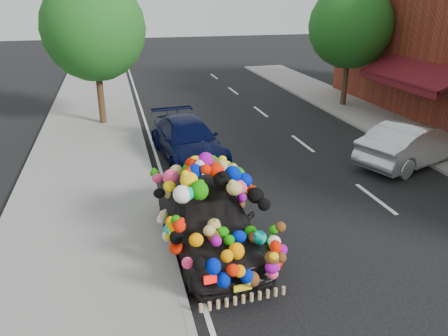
{
  "coord_description": "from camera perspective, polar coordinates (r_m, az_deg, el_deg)",
  "views": [
    {
      "loc": [
        -3.25,
        -9.64,
        5.35
      ],
      "look_at": [
        -0.62,
        0.67,
        1.08
      ],
      "focal_mm": 35.0,
      "sensor_mm": 36.0,
      "label": 1
    }
  ],
  "objects": [
    {
      "name": "tree_near_sidewalk",
      "position": [
        19.2,
        -16.67,
        17.01
      ],
      "size": [
        4.2,
        4.2,
        6.13
      ],
      "color": "#332114",
      "rests_on": "ground"
    },
    {
      "name": "navy_sedan",
      "position": [
        15.11,
        -4.76,
        3.71
      ],
      "size": [
        2.38,
        4.8,
        1.34
      ],
      "primitive_type": "imported",
      "rotation": [
        0.0,
        0.0,
        0.11
      ],
      "color": "black",
      "rests_on": "ground"
    },
    {
      "name": "plush_art_car",
      "position": [
        9.53,
        -2.07,
        -4.72
      ],
      "size": [
        2.39,
        4.68,
        2.13
      ],
      "rotation": [
        0.0,
        0.0,
        0.06
      ],
      "color": "black",
      "rests_on": "ground"
    },
    {
      "name": "sidewalk",
      "position": [
        11.05,
        -18.11,
        -7.97
      ],
      "size": [
        4.0,
        60.0,
        0.12
      ],
      "primitive_type": "cube",
      "color": "gray",
      "rests_on": "ground"
    },
    {
      "name": "footpath_far",
      "position": [
        17.86,
        26.52,
        2.24
      ],
      "size": [
        3.0,
        40.0,
        0.12
      ],
      "primitive_type": "cube",
      "color": "gray",
      "rests_on": "ground"
    },
    {
      "name": "silver_hatchback",
      "position": [
        15.83,
        23.49,
        2.97
      ],
      "size": [
        4.62,
        3.0,
        1.44
      ],
      "primitive_type": "imported",
      "rotation": [
        0.0,
        0.0,
        1.94
      ],
      "color": "#B1B4B9",
      "rests_on": "ground"
    },
    {
      "name": "tree_far_b",
      "position": [
        22.68,
        16.21,
        17.34
      ],
      "size": [
        4.0,
        4.0,
        5.9
      ],
      "color": "#332114",
      "rests_on": "ground"
    },
    {
      "name": "kerb",
      "position": [
        11.04,
        -7.93,
        -7.02
      ],
      "size": [
        0.15,
        60.0,
        0.13
      ],
      "primitive_type": "cube",
      "color": "gray",
      "rests_on": "ground"
    },
    {
      "name": "ground",
      "position": [
        11.5,
        3.84,
        -5.95
      ],
      "size": [
        100.0,
        100.0,
        0.0
      ],
      "primitive_type": "plane",
      "color": "black",
      "rests_on": "ground"
    },
    {
      "name": "lane_markings",
      "position": [
        12.98,
        19.17,
        -3.78
      ],
      "size": [
        6.0,
        50.0,
        0.01
      ],
      "primitive_type": null,
      "color": "silver",
      "rests_on": "ground"
    }
  ]
}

